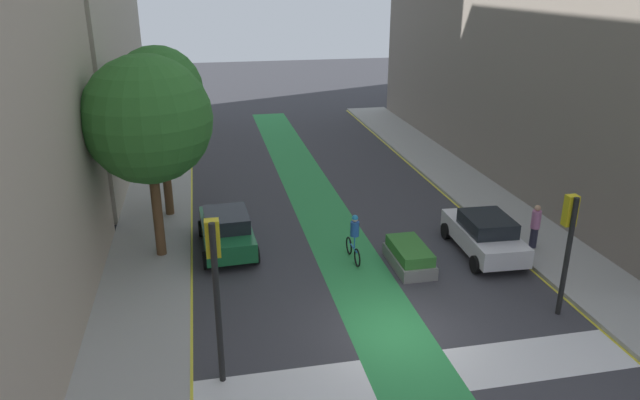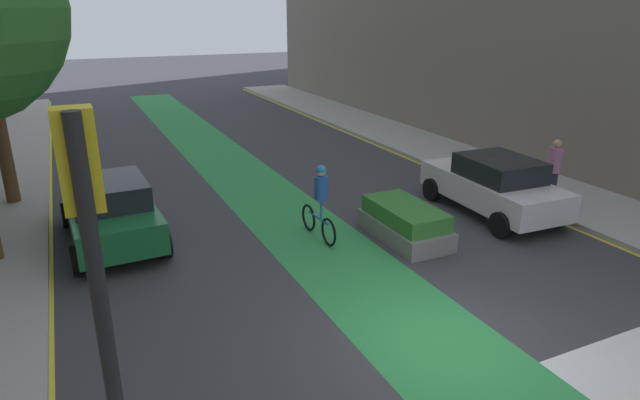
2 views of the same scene
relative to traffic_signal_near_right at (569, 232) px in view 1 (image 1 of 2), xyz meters
name	(u,v)px [view 1 (image 1 of 2)]	position (x,y,z in m)	size (l,w,h in m)	color
ground_plane	(397,332)	(-5.23, -0.08, -2.72)	(120.00, 120.00, 0.00)	#38383D
bike_lane_paint	(389,333)	(-5.48, -0.08, -2.71)	(2.40, 60.00, 0.01)	#2D8C47
crosswalk_band	(422,374)	(-5.23, -2.08, -2.72)	(12.00, 1.80, 0.01)	silver
sidewalk_left	(134,361)	(-12.73, -0.08, -2.64)	(3.00, 60.00, 0.15)	#9E9E99
curb_stripe_left	(190,356)	(-11.23, -0.08, -2.71)	(0.16, 60.00, 0.01)	yellow
sidewalk_right	(621,303)	(2.27, -0.08, -2.64)	(3.00, 60.00, 0.15)	#9E9E99
curb_stripe_right	(579,310)	(0.77, -0.08, -2.71)	(0.16, 60.00, 0.01)	yellow
traffic_signal_near_right	(569,232)	(0.00, 0.00, 0.00)	(0.35, 0.52, 3.86)	black
traffic_signal_near_left	(215,272)	(-10.39, -1.16, 0.39)	(0.35, 0.52, 4.44)	black
car_green_left_far	(227,230)	(-9.83, 6.60, -1.92)	(2.17, 4.27, 1.57)	#196033
car_white_right_far	(484,234)	(-0.37, 4.29, -1.92)	(2.17, 4.27, 1.57)	silver
cyclist_in_lane	(354,237)	(-5.33, 4.66, -1.75)	(0.32, 1.73, 1.86)	black
pedestrian_sidewalk_right_a	(535,226)	(1.60, 4.13, -1.69)	(0.34, 0.34, 1.72)	#262638
street_tree_near	(148,120)	(-12.27, 6.37, 2.51)	(4.45, 4.45, 7.32)	brown
street_tree_far	(158,92)	(-12.10, 10.38, 2.74)	(3.63, 3.63, 7.16)	brown
median_planter	(409,256)	(-3.48, 3.82, -2.32)	(1.25, 2.46, 0.85)	slate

